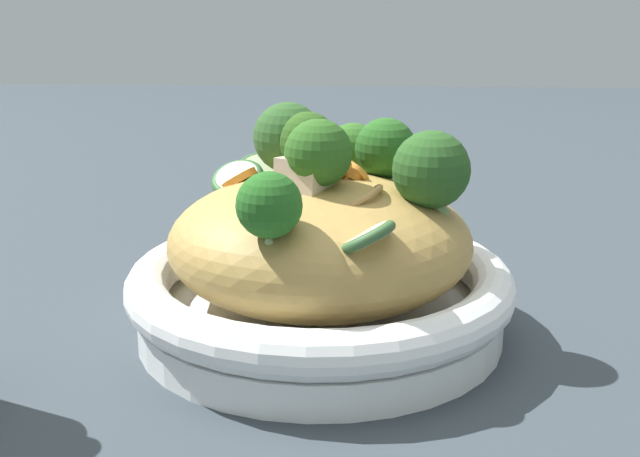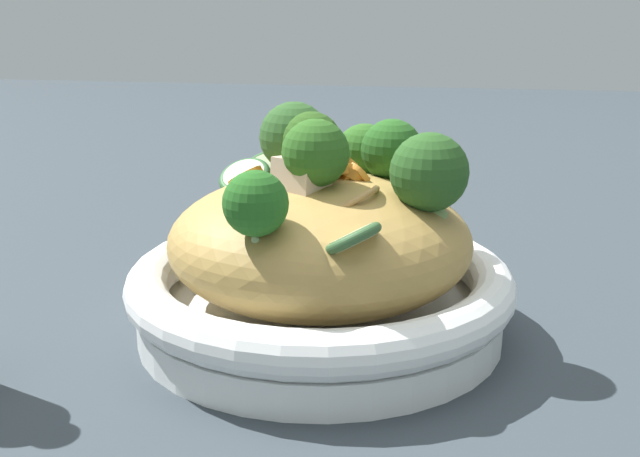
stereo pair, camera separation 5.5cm
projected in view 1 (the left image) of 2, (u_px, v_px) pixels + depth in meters
name	position (u px, v px, depth m)	size (l,w,h in m)	color
ground_plane	(320.00, 331.00, 0.57)	(3.00, 3.00, 0.00)	#323B41
serving_bowl	(320.00, 295.00, 0.56)	(0.27, 0.27, 0.05)	white
noodle_heap	(320.00, 241.00, 0.55)	(0.21, 0.21, 0.09)	#AE8945
broccoli_florets	(344.00, 157.00, 0.55)	(0.17, 0.22, 0.08)	#91B174
carrot_coins	(315.00, 174.00, 0.55)	(0.11, 0.06, 0.03)	orange
zucchini_slices	(279.00, 193.00, 0.55)	(0.14, 0.18, 0.03)	beige
chicken_chunks	(317.00, 173.00, 0.57)	(0.05, 0.14, 0.04)	beige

